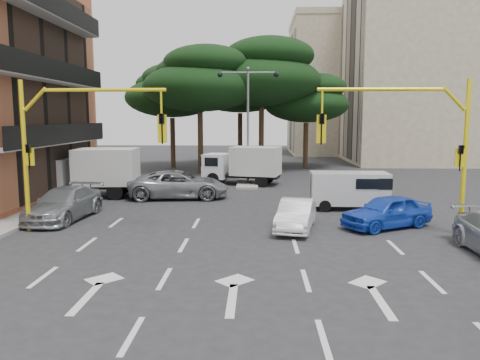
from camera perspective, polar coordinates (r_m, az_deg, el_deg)
The scene contains 20 objects.
ground at distance 16.83m, azimuth -0.09°, elevation -8.02°, with size 120.00×120.00×0.00m, color #28282B.
median_strip at distance 32.50m, azimuth 0.96°, elevation -0.26°, with size 1.40×6.00×0.15m, color gray.
apartment_beige_near at distance 52.15m, azimuth 24.40°, elevation 12.27°, with size 20.20×12.15×18.70m.
apartment_beige_far at distance 61.56m, azimuth 13.87°, elevation 10.97°, with size 16.20×12.15×16.70m.
pine_left_near at distance 38.54m, azimuth -4.85°, elevation 12.17°, with size 9.15×9.15×10.23m.
pine_center at distance 40.32m, azimuth 2.75°, elevation 12.98°, with size 9.98×9.98×11.16m.
pine_left_far at distance 42.88m, azimuth -8.24°, elevation 10.73°, with size 8.32×8.32×9.30m.
pine_right at distance 42.41m, azimuth 8.19°, elevation 9.83°, with size 7.49×7.49×8.37m.
pine_back at distance 45.27m, azimuth 0.08°, elevation 11.52°, with size 9.15×9.15×10.23m.
signal_mast_right at distance 19.22m, azimuth 20.96°, elevation 5.17°, with size 5.79×0.37×6.00m.
signal_mast_left at distance 19.64m, azimuth -20.20°, elevation 5.25°, with size 5.79×0.37×6.00m.
street_lamp_center at distance 32.21m, azimuth 0.98°, elevation 9.22°, with size 4.16×0.36×7.77m.
car_white_hatch at distance 19.20m, azimuth 6.85°, elevation -4.22°, with size 1.30×3.73×1.23m, color silver.
car_blue_compact at distance 20.30m, azimuth 17.46°, elevation -3.68°, with size 1.61×4.00×1.36m, color #1740BE.
car_silver_wagon at distance 22.36m, azimuth -20.64°, elevation -2.73°, with size 1.99×4.89×1.42m, color #92969A.
car_silver_cross_a at distance 26.62m, azimuth -7.45°, elevation -0.56°, with size 2.58×5.60×1.56m, color gray.
car_silver_cross_b at distance 29.98m, azimuth -8.75°, elevation 0.02°, with size 1.45×3.59×1.22m, color #A3A4AB.
van_white at distance 23.84m, azimuth 13.13°, elevation -1.25°, with size 1.71×3.77×1.89m, color silver, non-canonical shape.
box_truck_a at distance 28.11m, azimuth -17.95°, elevation 0.84°, with size 2.38×5.67×2.79m, color silver, non-canonical shape.
box_truck_b at distance 31.87m, azimuth 0.29°, elevation 1.79°, with size 2.20×5.25×2.58m, color white, non-canonical shape.
Camera 1 is at (0.60, -16.19, 4.54)m, focal length 35.00 mm.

